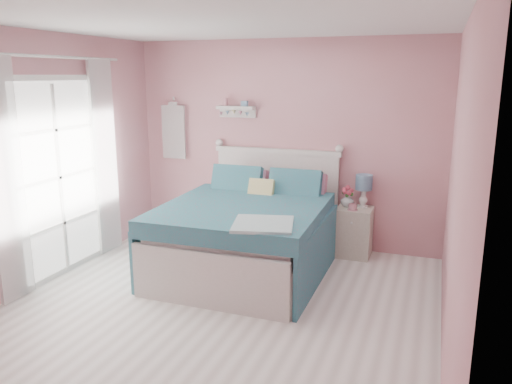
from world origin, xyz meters
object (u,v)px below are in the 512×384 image
Objects in this scene: bed at (249,234)px; nightstand at (354,232)px; teacup at (353,207)px; table_lamp at (364,185)px; vase at (347,200)px.

bed is 3.61× the size of nightstand.
bed is at bearing -140.94° from nightstand.
teacup is at bearing 33.79° from bed.
table_lamp is at bearing 37.50° from bed.
nightstand is at bearing 37.33° from bed.
nightstand is 1.50× the size of table_lamp.
table_lamp is 0.27m from vase.
bed is 1.32m from vase.
bed is 1.35m from nightstand.
bed is 5.42× the size of table_lamp.
vase is (0.94, 0.88, 0.27)m from bed.
table_lamp reaches higher than vase.
table_lamp is (1.13, 0.92, 0.46)m from bed.
vase is at bearing 122.55° from teacup.
vase is at bearing 162.87° from nightstand.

